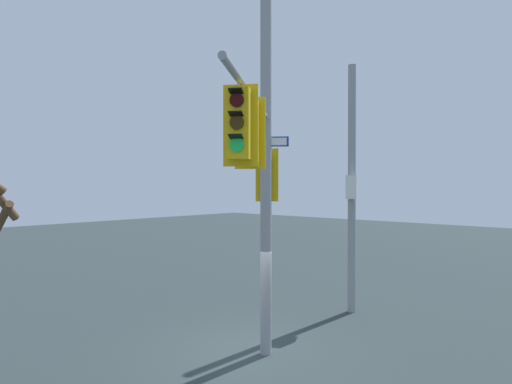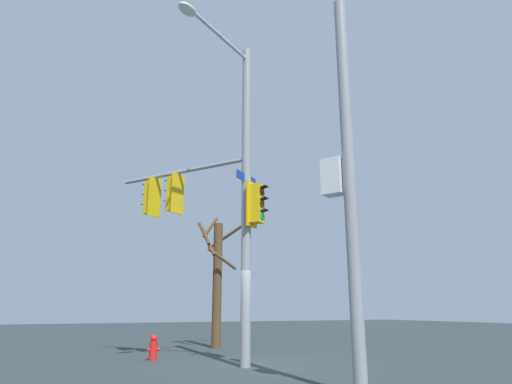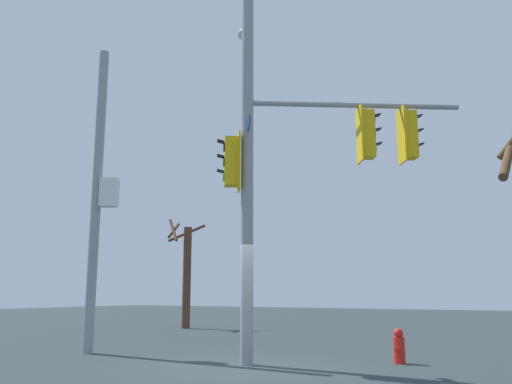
# 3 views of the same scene
# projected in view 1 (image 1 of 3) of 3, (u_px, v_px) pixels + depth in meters

# --- Properties ---
(ground_plane) EXTENTS (80.00, 80.00, 0.00)m
(ground_plane) POSITION_uv_depth(u_px,v_px,m) (246.00, 351.00, 10.51)
(ground_plane) COLOR #2D3839
(main_signal_pole_assembly) EXTENTS (3.26, 6.07, 9.32)m
(main_signal_pole_assembly) POSITION_uv_depth(u_px,v_px,m) (267.00, 144.00, 9.45)
(main_signal_pole_assembly) COLOR gray
(main_signal_pole_assembly) RESTS_ON ground
(secondary_pole_assembly) EXTENTS (0.53, 0.70, 7.99)m
(secondary_pole_assembly) POSITION_uv_depth(u_px,v_px,m) (352.00, 188.00, 13.76)
(secondary_pole_assembly) COLOR gray
(secondary_pole_assembly) RESTS_ON ground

